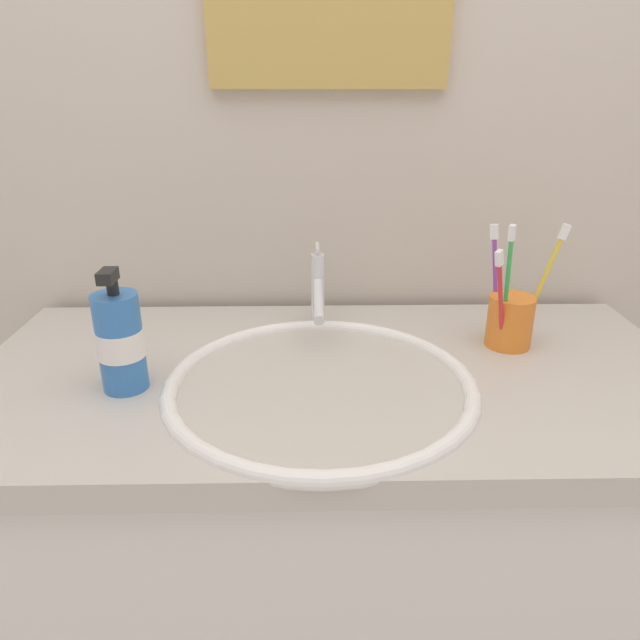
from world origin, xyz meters
TOP-DOWN VIEW (x-y plane):
  - tiled_wall_back at (0.00, 0.31)m, footprint 2.30×0.04m
  - vanity_counter at (0.00, 0.00)m, footprint 1.10×0.54m
  - sink_basin at (-0.02, -0.05)m, footprint 0.45×0.45m
  - faucet at (-0.02, 0.16)m, footprint 0.02×0.17m
  - toothbrush_cup at (0.29, 0.08)m, footprint 0.07×0.07m
  - toothbrush_purple at (0.27, 0.11)m, footprint 0.03×0.03m
  - toothbrush_green at (0.27, 0.06)m, footprint 0.02×0.03m
  - toothbrush_yellow at (0.34, 0.09)m, footprint 0.06×0.02m
  - toothbrush_red at (0.26, 0.04)m, footprint 0.05×0.04m
  - soap_dispenser at (-0.30, -0.05)m, footprint 0.07×0.07m

SIDE VIEW (x-z plane):
  - vanity_counter at x=0.00m, z-range 0.00..0.90m
  - sink_basin at x=-0.02m, z-range 0.82..0.92m
  - toothbrush_cup at x=0.29m, z-range 0.90..0.99m
  - faucet at x=-0.02m, z-range 0.90..1.04m
  - soap_dispenser at x=-0.30m, z-range 0.88..1.06m
  - toothbrush_red at x=0.26m, z-range 0.92..1.09m
  - toothbrush_purple at x=0.27m, z-range 0.92..1.11m
  - toothbrush_yellow at x=0.34m, z-range 0.92..1.12m
  - toothbrush_green at x=0.27m, z-range 0.92..1.12m
  - tiled_wall_back at x=0.00m, z-range 0.00..2.40m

